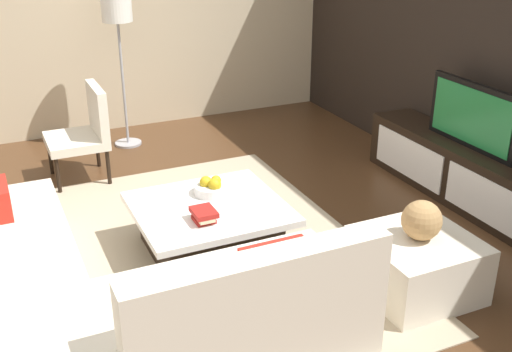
# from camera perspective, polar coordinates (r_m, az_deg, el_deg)

# --- Properties ---
(ground_plane) EXTENTS (14.00, 14.00, 0.00)m
(ground_plane) POSITION_cam_1_polar(r_m,az_deg,el_deg) (4.59, -4.92, -7.69)
(ground_plane) COLOR #4C301C
(side_wall_left) EXTENTS (0.12, 5.20, 2.80)m
(side_wall_left) POSITION_cam_1_polar(r_m,az_deg,el_deg) (7.13, -12.95, 15.23)
(side_wall_left) COLOR beige
(side_wall_left) RESTS_ON ground
(area_rug) EXTENTS (3.23, 2.40, 0.01)m
(area_rug) POSITION_cam_1_polar(r_m,az_deg,el_deg) (4.66, -5.35, -7.05)
(area_rug) COLOR tan
(area_rug) RESTS_ON ground
(media_console) EXTENTS (2.18, 0.44, 0.50)m
(media_console) POSITION_cam_1_polar(r_m,az_deg,el_deg) (5.63, 18.52, 0.17)
(media_console) COLOR black
(media_console) RESTS_ON ground
(television) EXTENTS (0.98, 0.06, 0.54)m
(television) POSITION_cam_1_polar(r_m,az_deg,el_deg) (5.46, 19.23, 5.20)
(television) COLOR black
(television) RESTS_ON media_console
(sectional_couch) EXTENTS (2.42, 2.30, 0.80)m
(sectional_couch) POSITION_cam_1_polar(r_m,az_deg,el_deg) (3.85, -15.23, -10.47)
(sectional_couch) COLOR beige
(sectional_couch) RESTS_ON ground
(coffee_table) EXTENTS (0.98, 1.06, 0.38)m
(coffee_table) POSITION_cam_1_polar(r_m,az_deg,el_deg) (4.60, -4.26, -4.70)
(coffee_table) COLOR black
(coffee_table) RESTS_ON ground
(accent_chair_near) EXTENTS (0.56, 0.53, 0.87)m
(accent_chair_near) POSITION_cam_1_polar(r_m,az_deg,el_deg) (5.93, -15.29, 4.23)
(accent_chair_near) COLOR black
(accent_chair_near) RESTS_ON ground
(floor_lamp) EXTENTS (0.30, 0.30, 1.62)m
(floor_lamp) POSITION_cam_1_polar(r_m,az_deg,el_deg) (6.50, -12.57, 14.03)
(floor_lamp) COLOR #A5A5AA
(floor_lamp) RESTS_ON ground
(ottoman) EXTENTS (0.70, 0.70, 0.40)m
(ottoman) POSITION_cam_1_polar(r_m,az_deg,el_deg) (4.27, 14.44, -7.86)
(ottoman) COLOR beige
(ottoman) RESTS_ON ground
(fruit_bowl) EXTENTS (0.28, 0.28, 0.14)m
(fruit_bowl) POSITION_cam_1_polar(r_m,az_deg,el_deg) (4.67, -4.00, -1.03)
(fruit_bowl) COLOR silver
(fruit_bowl) RESTS_ON coffee_table
(decorative_ball) EXTENTS (0.26, 0.26, 0.26)m
(decorative_ball) POSITION_cam_1_polar(r_m,az_deg,el_deg) (4.11, 14.90, -3.93)
(decorative_ball) COLOR #AD8451
(decorative_ball) RESTS_ON ottoman
(book_stack) EXTENTS (0.20, 0.15, 0.09)m
(book_stack) POSITION_cam_1_polar(r_m,az_deg,el_deg) (4.28, -4.81, -3.56)
(book_stack) COLOR maroon
(book_stack) RESTS_ON coffee_table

